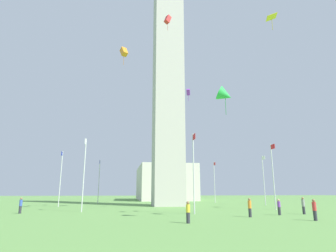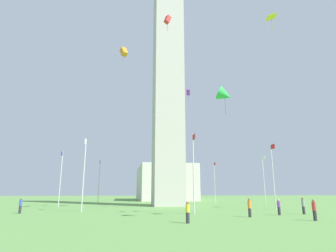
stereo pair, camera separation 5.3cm
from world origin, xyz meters
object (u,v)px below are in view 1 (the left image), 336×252
(person_purple_shirt, at_px, (279,207))
(kite_yellow_diamond, at_px, (272,18))
(kite_purple_box, at_px, (188,92))
(obelisk_monument, at_px, (168,75))
(flagpole_w, at_px, (61,176))
(person_gray_shirt, at_px, (303,206))
(person_orange_shirt, at_px, (250,208))
(distant_building, at_px, (164,183))
(flagpole_ne, at_px, (273,173))
(flagpole_sw, at_px, (99,179))
(flagpole_n, at_px, (194,169))
(flagpole_se, at_px, (214,180))
(flagpole_e, at_px, (264,178))
(kite_orange_box, at_px, (124,52))
(person_red_shirt, at_px, (315,210))
(kite_red_box, at_px, (168,20))
(person_yellow_shirt, at_px, (188,212))
(flagpole_nw, at_px, (84,171))
(flagpole_s, at_px, (156,181))
(person_blue_shirt, at_px, (21,206))
(kite_green_delta, at_px, (225,95))

(person_purple_shirt, xyz_separation_m, kite_yellow_diamond, (6.12, -2.64, 17.74))
(kite_purple_box, bearing_deg, obelisk_monument, -173.16)
(obelisk_monument, relative_size, flagpole_w, 5.32)
(person_gray_shirt, height_order, person_purple_shirt, person_gray_shirt)
(obelisk_monument, relative_size, person_orange_shirt, 26.76)
(kite_purple_box, distance_m, distant_building, 46.76)
(flagpole_ne, xyz_separation_m, flagpole_sw, (-24.90, -24.90, 0.00))
(flagpole_n, xyz_separation_m, flagpole_w, (-17.61, -17.61, 0.00))
(flagpole_sw, xyz_separation_m, person_purple_shirt, (32.81, 20.74, -4.01))
(kite_yellow_diamond, height_order, kite_purple_box, kite_yellow_diamond)
(flagpole_n, height_order, flagpole_se, same)
(flagpole_e, distance_m, kite_orange_box, 33.06)
(person_red_shirt, relative_size, kite_orange_box, 0.67)
(distant_building, bearing_deg, person_red_shirt, 3.41)
(flagpole_sw, xyz_separation_m, kite_orange_box, (25.66, 4.25, 15.88))
(person_purple_shirt, xyz_separation_m, kite_red_box, (-7.41, -10.48, 25.62))
(person_yellow_shirt, relative_size, distant_building, 0.07)
(flagpole_nw, height_order, person_red_shirt, flagpole_nw)
(flagpole_ne, distance_m, flagpole_se, 24.90)
(flagpole_w, xyz_separation_m, person_gray_shirt, (19.67, 29.15, -3.93))
(flagpole_n, distance_m, flagpole_s, 35.22)
(flagpole_sw, bearing_deg, kite_purple_box, 30.88)
(person_blue_shirt, bearing_deg, distant_building, 61.05)
(person_orange_shirt, bearing_deg, distant_building, -34.27)
(obelisk_monument, xyz_separation_m, kite_purple_box, (10.54, 1.26, -7.03))
(flagpole_w, distance_m, person_red_shirt, 36.89)
(person_blue_shirt, bearing_deg, kite_orange_box, -0.76)
(kite_green_delta, distance_m, kite_red_box, 20.81)
(kite_green_delta, distance_m, kite_purple_box, 16.72)
(flagpole_w, relative_size, kite_red_box, 3.70)
(flagpole_ne, relative_size, person_yellow_shirt, 5.39)
(flagpole_n, distance_m, distant_building, 52.46)
(flagpole_n, bearing_deg, person_red_shirt, 43.80)
(kite_purple_box, bearing_deg, person_orange_shirt, 14.75)
(obelisk_monument, xyz_separation_m, flagpole_ne, (12.51, 12.45, -18.71))
(flagpole_e, relative_size, kite_green_delta, 3.40)
(kite_red_box, bearing_deg, flagpole_s, 175.90)
(kite_red_box, bearing_deg, person_blue_shirt, -87.63)
(person_purple_shirt, bearing_deg, flagpole_ne, -69.95)
(kite_purple_box, relative_size, kite_orange_box, 0.70)
(person_blue_shirt, xyz_separation_m, kite_purple_box, (-3.15, 20.14, 15.64))
(flagpole_s, relative_size, kite_orange_box, 3.37)
(kite_red_box, bearing_deg, flagpole_nw, -92.79)
(person_gray_shirt, relative_size, kite_orange_box, 0.68)
(flagpole_ne, bearing_deg, distant_building, -170.46)
(flagpole_e, bearing_deg, person_orange_shirt, -31.15)
(flagpole_n, height_order, kite_orange_box, kite_orange_box)
(person_orange_shirt, xyz_separation_m, kite_orange_box, (-8.81, -12.50, 19.82))
(obelisk_monument, distance_m, flagpole_w, 25.69)
(person_orange_shirt, xyz_separation_m, kite_purple_box, (-11.53, -3.03, 15.62))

